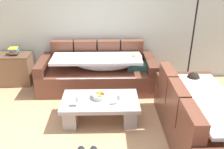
{
  "coord_description": "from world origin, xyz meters",
  "views": [
    {
      "loc": [
        0.16,
        -2.76,
        2.32
      ],
      "look_at": [
        0.25,
        1.04,
        0.55
      ],
      "focal_mm": 38.76,
      "sensor_mm": 36.0,
      "label": 1
    }
  ],
  "objects_px": {
    "wine_glass_near_left": "(78,99)",
    "wine_glass_near_right": "(119,97)",
    "side_cabinet": "(15,69)",
    "book_stack_on_cabinet": "(14,51)",
    "open_magazine": "(112,101)",
    "floor_lamp": "(192,32)",
    "coffee_table": "(100,107)",
    "couch_along_wall": "(99,72)",
    "fruit_bowl": "(101,95)",
    "couch_near_window": "(200,120)"
  },
  "relations": [
    {
      "from": "fruit_bowl",
      "to": "floor_lamp",
      "type": "relative_size",
      "value": 0.14
    },
    {
      "from": "fruit_bowl",
      "to": "coffee_table",
      "type": "bearing_deg",
      "value": -104.06
    },
    {
      "from": "wine_glass_near_right",
      "to": "side_cabinet",
      "type": "distance_m",
      "value": 2.57
    },
    {
      "from": "fruit_bowl",
      "to": "wine_glass_near_left",
      "type": "bearing_deg",
      "value": -146.36
    },
    {
      "from": "couch_near_window",
      "to": "floor_lamp",
      "type": "bearing_deg",
      "value": -10.83
    },
    {
      "from": "couch_along_wall",
      "to": "couch_near_window",
      "type": "relative_size",
      "value": 1.1
    },
    {
      "from": "fruit_bowl",
      "to": "book_stack_on_cabinet",
      "type": "xyz_separation_m",
      "value": [
        -1.76,
        1.3,
        0.29
      ]
    },
    {
      "from": "coffee_table",
      "to": "floor_lamp",
      "type": "bearing_deg",
      "value": 34.7
    },
    {
      "from": "fruit_bowl",
      "to": "open_magazine",
      "type": "distance_m",
      "value": 0.2
    },
    {
      "from": "couch_near_window",
      "to": "book_stack_on_cabinet",
      "type": "distance_m",
      "value": 3.67
    },
    {
      "from": "couch_near_window",
      "to": "book_stack_on_cabinet",
      "type": "bearing_deg",
      "value": 59.16
    },
    {
      "from": "couch_along_wall",
      "to": "open_magazine",
      "type": "relative_size",
      "value": 8.08
    },
    {
      "from": "side_cabinet",
      "to": "book_stack_on_cabinet",
      "type": "xyz_separation_m",
      "value": [
        0.05,
        -0.0,
        0.39
      ]
    },
    {
      "from": "couch_along_wall",
      "to": "book_stack_on_cabinet",
      "type": "xyz_separation_m",
      "value": [
        -1.69,
        0.23,
        0.38
      ]
    },
    {
      "from": "fruit_bowl",
      "to": "side_cabinet",
      "type": "relative_size",
      "value": 0.39
    },
    {
      "from": "coffee_table",
      "to": "side_cabinet",
      "type": "bearing_deg",
      "value": 142.77
    },
    {
      "from": "open_magazine",
      "to": "side_cabinet",
      "type": "distance_m",
      "value": 2.43
    },
    {
      "from": "wine_glass_near_left",
      "to": "wine_glass_near_right",
      "type": "height_order",
      "value": "same"
    },
    {
      "from": "coffee_table",
      "to": "fruit_bowl",
      "type": "xyz_separation_m",
      "value": [
        0.01,
        0.06,
        0.18
      ]
    },
    {
      "from": "open_magazine",
      "to": "side_cabinet",
      "type": "bearing_deg",
      "value": 165.16
    },
    {
      "from": "open_magazine",
      "to": "wine_glass_near_right",
      "type": "bearing_deg",
      "value": -20.56
    },
    {
      "from": "side_cabinet",
      "to": "floor_lamp",
      "type": "distance_m",
      "value": 3.61
    },
    {
      "from": "wine_glass_near_left",
      "to": "side_cabinet",
      "type": "distance_m",
      "value": 2.13
    },
    {
      "from": "side_cabinet",
      "to": "book_stack_on_cabinet",
      "type": "distance_m",
      "value": 0.39
    },
    {
      "from": "open_magazine",
      "to": "floor_lamp",
      "type": "relative_size",
      "value": 0.14
    },
    {
      "from": "fruit_bowl",
      "to": "wine_glass_near_right",
      "type": "xyz_separation_m",
      "value": [
        0.27,
        -0.19,
        0.07
      ]
    },
    {
      "from": "floor_lamp",
      "to": "couch_along_wall",
      "type": "bearing_deg",
      "value": -178.19
    },
    {
      "from": "coffee_table",
      "to": "side_cabinet",
      "type": "height_order",
      "value": "side_cabinet"
    },
    {
      "from": "couch_near_window",
      "to": "fruit_bowl",
      "type": "relative_size",
      "value": 7.31
    },
    {
      "from": "fruit_bowl",
      "to": "wine_glass_near_left",
      "type": "xyz_separation_m",
      "value": [
        -0.34,
        -0.23,
        0.07
      ]
    },
    {
      "from": "couch_along_wall",
      "to": "wine_glass_near_left",
      "type": "bearing_deg",
      "value": -101.94
    },
    {
      "from": "wine_glass_near_left",
      "to": "book_stack_on_cabinet",
      "type": "relative_size",
      "value": 0.8
    },
    {
      "from": "fruit_bowl",
      "to": "side_cabinet",
      "type": "distance_m",
      "value": 2.23
    },
    {
      "from": "fruit_bowl",
      "to": "book_stack_on_cabinet",
      "type": "distance_m",
      "value": 2.21
    },
    {
      "from": "fruit_bowl",
      "to": "side_cabinet",
      "type": "xyz_separation_m",
      "value": [
        -1.81,
        1.31,
        -0.1
      ]
    },
    {
      "from": "open_magazine",
      "to": "side_cabinet",
      "type": "xyz_separation_m",
      "value": [
        -1.98,
        1.41,
        -0.06
      ]
    },
    {
      "from": "open_magazine",
      "to": "floor_lamp",
      "type": "xyz_separation_m",
      "value": [
        1.54,
        1.24,
        0.73
      ]
    },
    {
      "from": "wine_glass_near_right",
      "to": "book_stack_on_cabinet",
      "type": "distance_m",
      "value": 2.53
    },
    {
      "from": "wine_glass_near_left",
      "to": "couch_along_wall",
      "type": "bearing_deg",
      "value": 78.06
    },
    {
      "from": "floor_lamp",
      "to": "coffee_table",
      "type": "bearing_deg",
      "value": -145.3
    },
    {
      "from": "couch_near_window",
      "to": "open_magazine",
      "type": "relative_size",
      "value": 7.31
    },
    {
      "from": "wine_glass_near_left",
      "to": "open_magazine",
      "type": "xyz_separation_m",
      "value": [
        0.51,
        0.12,
        -0.11
      ]
    },
    {
      "from": "coffee_table",
      "to": "wine_glass_near_right",
      "type": "height_order",
      "value": "wine_glass_near_right"
    },
    {
      "from": "book_stack_on_cabinet",
      "to": "floor_lamp",
      "type": "height_order",
      "value": "floor_lamp"
    },
    {
      "from": "wine_glass_near_left",
      "to": "book_stack_on_cabinet",
      "type": "bearing_deg",
      "value": 132.81
    },
    {
      "from": "wine_glass_near_right",
      "to": "side_cabinet",
      "type": "height_order",
      "value": "side_cabinet"
    },
    {
      "from": "couch_along_wall",
      "to": "side_cabinet",
      "type": "relative_size",
      "value": 3.14
    },
    {
      "from": "coffee_table",
      "to": "wine_glass_near_right",
      "type": "relative_size",
      "value": 7.23
    },
    {
      "from": "couch_along_wall",
      "to": "couch_near_window",
      "type": "distance_m",
      "value": 2.19
    },
    {
      "from": "fruit_bowl",
      "to": "couch_along_wall",
      "type": "bearing_deg",
      "value": 93.36
    }
  ]
}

